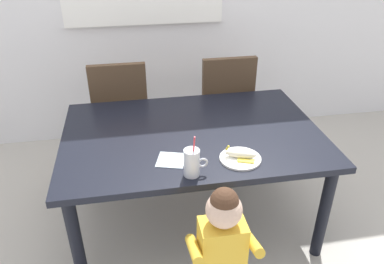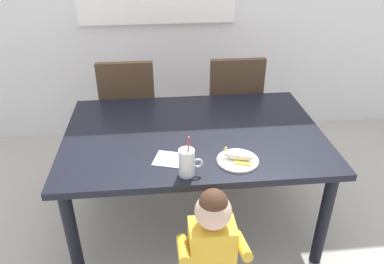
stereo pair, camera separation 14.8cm
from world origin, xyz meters
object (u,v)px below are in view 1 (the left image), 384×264
Objects in this scene: dining_chair_left at (121,110)px; dining_chair_right at (224,102)px; toddler_standing at (222,242)px; peeled_banana at (241,155)px; paper_napkin at (171,160)px; dining_table at (192,142)px; milk_cup at (192,164)px; snack_plate at (240,159)px.

dining_chair_right is (0.85, -0.01, 0.00)m from dining_chair_left.
peeled_banana is (0.20, 0.40, 0.21)m from toddler_standing.
peeled_banana is 0.39m from paper_napkin.
milk_cup reaches higher than dining_table.
peeled_banana is at bearing 121.04° from dining_chair_left.
toddler_standing is 0.50m from peeled_banana.
paper_napkin is (-0.09, 0.15, -0.06)m from milk_cup.
dining_chair_right is at bearing 79.86° from snack_plate.
paper_napkin is (-0.18, 0.46, 0.18)m from toddler_standing.
toddler_standing reaches higher than paper_napkin.
dining_table is 0.76m from toddler_standing.
dining_chair_right is at bearing 67.72° from milk_cup.
dining_table is 1.67× the size of dining_chair_left.
dining_table is 6.42× the size of milk_cup.
dining_table is 10.66× the size of paper_napkin.
dining_chair_right is (0.40, 0.73, -0.09)m from dining_table.
dining_chair_right is 1.15× the size of toddler_standing.
dining_chair_left is at bearing -0.62° from dining_chair_right.
peeled_banana is at bearing 15.16° from snack_plate.
dining_table is 6.95× the size of snack_plate.
dining_chair_right reaches higher than snack_plate.
paper_napkin is at bearing 60.85° from dining_chair_right.
peeled_banana is at bearing -59.21° from dining_table.
dining_chair_right is 5.50× the size of peeled_banana.
snack_plate is at bearing 79.86° from dining_chair_right.
dining_chair_left is 5.50× the size of peeled_banana.
snack_plate is (0.29, 0.09, -0.06)m from milk_cup.
milk_cup is at bearing -162.37° from snack_plate.
dining_chair_right is at bearing 80.07° from peeled_banana.
dining_chair_left reaches higher than dining_table.
milk_cup is 0.31m from peeled_banana.
peeled_banana is (-0.19, -1.08, 0.20)m from dining_chair_right.
toddler_standing is 0.53m from paper_napkin.
snack_plate is (0.20, 0.40, 0.19)m from toddler_standing.
snack_plate is (0.21, -0.35, 0.08)m from dining_table.
peeled_banana reaches higher than snack_plate.
toddler_standing is (0.01, -0.76, -0.11)m from dining_table.
dining_table is 0.47m from milk_cup.
snack_plate is (0.65, -1.09, 0.17)m from dining_chair_left.
toddler_standing reaches higher than snack_plate.
toddler_standing is 0.49m from snack_plate.
milk_cup is at bearing 67.72° from dining_chair_right.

